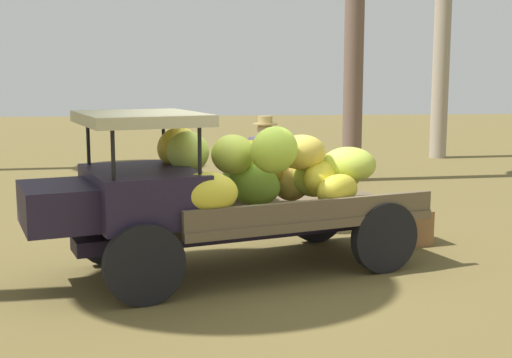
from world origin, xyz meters
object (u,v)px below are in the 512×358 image
object	(u,v)px
truck	(221,189)
wooden_crate	(408,226)
loose_banana_bunch	(237,213)
farmer	(265,168)

from	to	relation	value
truck	wooden_crate	xyz separation A→B (m)	(-2.56, -1.09, -0.73)
wooden_crate	loose_banana_bunch	size ratio (longest dim) A/B	0.93
farmer	wooden_crate	distance (m)	2.10
truck	wooden_crate	world-z (taller)	truck
wooden_crate	loose_banana_bunch	bearing A→B (deg)	-33.31
wooden_crate	loose_banana_bunch	distance (m)	2.64
truck	loose_banana_bunch	world-z (taller)	truck
truck	farmer	bearing A→B (deg)	-130.06
farmer	loose_banana_bunch	world-z (taller)	farmer
farmer	wooden_crate	xyz separation A→B (m)	(-1.86, 0.66, -0.72)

